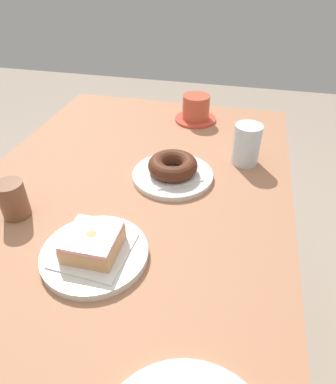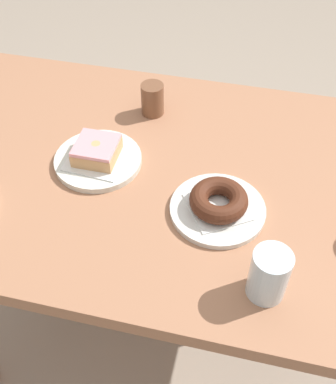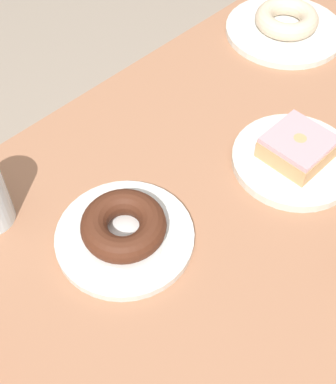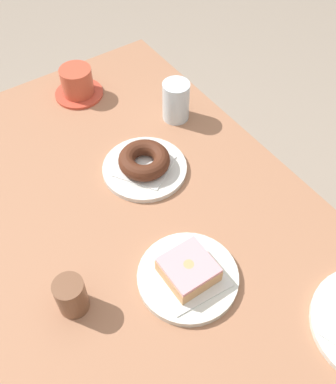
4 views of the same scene
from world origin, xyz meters
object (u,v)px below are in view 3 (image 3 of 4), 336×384
donut_chocolate_ring (124,225)px  donut_glazed_square (298,147)px  plate_sugar_ring (284,30)px  donut_sugar_ring (287,19)px  plate_chocolate_ring (125,237)px  plate_glazed_square (294,160)px

donut_chocolate_ring → donut_glazed_square: 0.29m
plate_sugar_ring → donut_chocolate_ring: bearing=-165.8°
plate_sugar_ring → donut_glazed_square: bearing=-140.4°
donut_glazed_square → donut_sugar_ring: 0.35m
plate_chocolate_ring → donut_sugar_ring: size_ratio=1.59×
plate_glazed_square → donut_glazed_square: size_ratio=2.14×
plate_glazed_square → plate_sugar_ring: (0.27, 0.22, -0.00)m
plate_glazed_square → plate_chocolate_ring: bearing=163.9°
donut_glazed_square → plate_sugar_ring: size_ratio=0.39×
donut_glazed_square → plate_sugar_ring: bearing=39.6°
plate_sugar_ring → donut_sugar_ring: donut_sugar_ring is taller
plate_glazed_square → plate_sugar_ring: bearing=39.6°
donut_chocolate_ring → plate_glazed_square: donut_chocolate_ring is taller
donut_sugar_ring → plate_chocolate_ring: bearing=-165.8°
donut_sugar_ring → donut_glazed_square: bearing=-140.4°
plate_glazed_square → plate_sugar_ring: plate_glazed_square is taller
donut_glazed_square → plate_chocolate_ring: bearing=163.9°
plate_chocolate_ring → donut_glazed_square: bearing=-16.1°
plate_glazed_square → donut_chocolate_ring: bearing=163.9°
plate_sugar_ring → donut_sugar_ring: bearing=90.0°
plate_glazed_square → plate_sugar_ring: 0.35m
plate_chocolate_ring → donut_glazed_square: donut_glazed_square is taller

